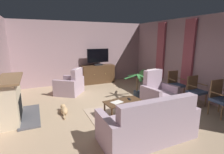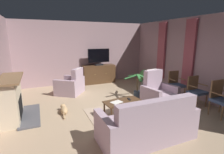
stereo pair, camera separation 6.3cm
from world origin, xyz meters
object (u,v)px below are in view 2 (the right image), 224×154
Objects in this scene: sofa_floral at (148,125)px; armchair_by_fireplace at (71,86)px; side_chair_far_end at (176,83)px; potted_plant_small_fern_corner at (137,90)px; tv_remote at (129,99)px; coffee_table at (123,103)px; side_chair_beside_plant at (196,90)px; cat at (64,110)px; armchair_near_window at (158,95)px; fireplace at (12,100)px; folded_newspaper at (117,102)px; side_chair_nearest_door at (220,97)px; potted_plant_leafy_by_curtain at (145,76)px; tv_cabinet at (99,74)px; television at (99,57)px.

armchair_by_fireplace reaches higher than sofa_floral.
side_chair_far_end is 0.93× the size of potted_plant_small_fern_corner.
sofa_floral reaches higher than side_chair_far_end.
tv_remote is 0.17× the size of potted_plant_small_fern_corner.
armchair_by_fireplace is at bearing 110.33° from coffee_table.
tv_remote is 1.32m from sofa_floral.
cat is at bearing 164.81° from side_chair_beside_plant.
fireplace is at bearing 169.14° from armchair_near_window.
folded_newspaper is 0.24× the size of armchair_by_fireplace.
cat is at bearing 124.42° from sofa_floral.
armchair_by_fireplace is at bearing 133.43° from side_chair_nearest_door.
potted_plant_leafy_by_curtain is (2.07, 2.29, -0.01)m from tv_remote.
armchair_near_window reaches higher than fireplace.
side_chair_beside_plant is 2.58m from potted_plant_leafy_by_curtain.
folded_newspaper is 2.65m from armchair_by_fireplace.
armchair_by_fireplace reaches higher than side_chair_beside_plant.
potted_plant_leafy_by_curtain is at bearing 22.02° from cat.
side_chair_nearest_door reaches higher than tv_cabinet.
potted_plant_small_fern_corner reaches higher than potted_plant_leafy_by_curtain.
potted_plant_small_fern_corner is at bearing 43.99° from coffee_table.
potted_plant_small_fern_corner is (1.18, 2.32, -0.03)m from sofa_floral.
armchair_near_window is at bearing -158.93° from side_chair_far_end.
television is 1.02× the size of potted_plant_small_fern_corner.
tv_cabinet is 3.54m from armchair_near_window.
sofa_floral is 1.79× the size of armchair_near_window.
cat is (-3.75, -1.52, -0.33)m from potted_plant_leafy_by_curtain.
fireplace is 1.44× the size of coffee_table.
television reaches higher than armchair_near_window.
side_chair_beside_plant is 0.87m from side_chair_far_end.
side_chair_far_end is at bearing -84.70° from potted_plant_leafy_by_curtain.
armchair_near_window is (0.77, -3.40, -0.91)m from television.
tv_cabinet is at bearing 61.34° from folded_newspaper.
side_chair_nearest_door is at bearing -89.72° from side_chair_beside_plant.
television reaches higher than side_chair_beside_plant.
fireplace reaches higher than side_chair_far_end.
armchair_near_window is 1.18m from side_chair_far_end.
folded_newspaper is 2.64m from side_chair_beside_plant.
cat is at bearing -157.98° from potted_plant_leafy_by_curtain.
fireplace is 3.86m from potted_plant_small_fern_corner.
folded_newspaper is 0.42× the size of cat.
fireplace is 1.63× the size of side_chair_far_end.
television reaches higher than coffee_table.
tv_remote is 0.18× the size of side_chair_far_end.
coffee_table is 0.23m from tv_remote.
sofa_floral reaches higher than side_chair_nearest_door.
fireplace reaches higher than tv_remote.
sofa_floral is 2.51m from side_chair_nearest_door.
cat is (-1.46, 0.82, -0.27)m from coffee_table.
fireplace is 2.37m from armchair_by_fireplace.
fireplace is 1.34m from cat.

